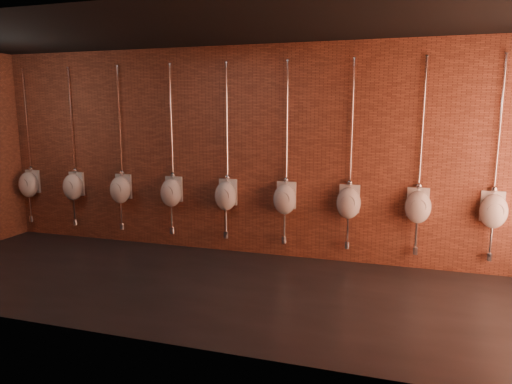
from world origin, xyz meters
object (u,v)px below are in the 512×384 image
at_px(urinal_2, 120,189).
at_px(urinal_1, 73,186).
at_px(urinal_8, 493,210).
at_px(urinal_5, 285,198).
at_px(urinal_3, 171,192).
at_px(urinal_4, 226,195).
at_px(urinal_7, 418,206).
at_px(urinal_0, 29,184).
at_px(urinal_6, 349,202).

bearing_deg(urinal_2, urinal_1, 180.00).
height_order(urinal_2, urinal_8, same).
xyz_separation_m(urinal_1, urinal_5, (3.78, 0.00, 0.00)).
bearing_deg(urinal_3, urinal_4, 0.00).
relative_size(urinal_2, urinal_4, 1.00).
xyz_separation_m(urinal_1, urinal_2, (0.95, 0.00, 0.00)).
distance_m(urinal_3, urinal_8, 4.73).
relative_size(urinal_1, urinal_5, 1.00).
bearing_deg(urinal_3, urinal_7, 0.00).
relative_size(urinal_0, urinal_2, 1.00).
bearing_deg(urinal_8, urinal_3, 180.00).
bearing_deg(urinal_1, urinal_6, 0.00).
relative_size(urinal_0, urinal_5, 1.00).
relative_size(urinal_1, urinal_4, 1.00).
xyz_separation_m(urinal_1, urinal_7, (5.67, 0.00, 0.00)).
bearing_deg(urinal_4, urinal_3, 180.00).
bearing_deg(urinal_0, urinal_2, 0.00).
height_order(urinal_3, urinal_7, same).
xyz_separation_m(urinal_7, urinal_8, (0.95, 0.00, 0.00)).
distance_m(urinal_1, urinal_2, 0.95).
relative_size(urinal_3, urinal_5, 1.00).
height_order(urinal_0, urinal_5, same).
xyz_separation_m(urinal_2, urinal_4, (1.89, 0.00, 0.00)).
bearing_deg(urinal_0, urinal_3, 0.00).
bearing_deg(urinal_5, urinal_4, 180.00).
height_order(urinal_0, urinal_8, same).
bearing_deg(urinal_0, urinal_5, 0.00).
bearing_deg(urinal_1, urinal_2, 0.00).
height_order(urinal_1, urinal_8, same).
bearing_deg(urinal_7, urinal_6, 180.00).
height_order(urinal_3, urinal_4, same).
distance_m(urinal_2, urinal_5, 2.84).
bearing_deg(urinal_1, urinal_3, 0.00).
bearing_deg(urinal_2, urinal_3, 0.00).
height_order(urinal_2, urinal_4, same).
xyz_separation_m(urinal_1, urinal_8, (6.62, 0.00, 0.00)).
xyz_separation_m(urinal_5, urinal_6, (0.95, 0.00, 0.00)).
bearing_deg(urinal_6, urinal_3, 180.00).
distance_m(urinal_0, urinal_1, 0.95).
height_order(urinal_5, urinal_6, same).
bearing_deg(urinal_3, urinal_0, 180.00).
bearing_deg(urinal_8, urinal_4, 180.00).
height_order(urinal_3, urinal_6, same).
bearing_deg(urinal_2, urinal_0, 180.00).
bearing_deg(urinal_5, urinal_8, 0.00).
relative_size(urinal_5, urinal_8, 1.00).
bearing_deg(urinal_3, urinal_2, 180.00).
distance_m(urinal_6, urinal_8, 1.89).
relative_size(urinal_6, urinal_8, 1.00).
bearing_deg(urinal_3, urinal_1, 180.00).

